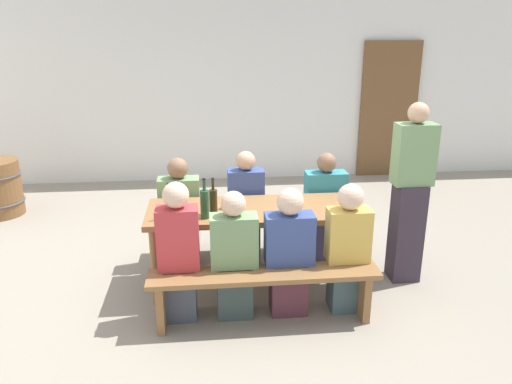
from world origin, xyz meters
name	(u,v)px	position (x,y,z in m)	size (l,w,h in m)	color
ground_plane	(256,283)	(0.00, 0.00, 0.00)	(24.00, 24.00, 0.00)	gray
back_wall	(233,75)	(0.00, 3.52, 1.60)	(14.00, 0.20, 3.20)	silver
wooden_door	(388,110)	(2.44, 3.38, 1.05)	(0.90, 0.06, 2.10)	brown
tasting_table	(256,217)	(0.00, 0.00, 0.66)	(1.94, 0.71, 0.75)	olive
bench_near	(264,283)	(0.00, -0.65, 0.35)	(1.84, 0.30, 0.45)	olive
bench_far	(250,222)	(0.00, 0.65, 0.35)	(1.84, 0.30, 0.45)	olive
wine_bottle_0	(205,203)	(-0.45, -0.20, 0.88)	(0.08, 0.08, 0.35)	#234C2D
wine_bottle_1	(169,206)	(-0.75, -0.19, 0.86)	(0.07, 0.07, 0.31)	#143319
wine_bottle_2	(213,201)	(-0.38, -0.10, 0.87)	(0.07, 0.07, 0.32)	#332814
wine_glass_0	(226,198)	(-0.26, 0.01, 0.85)	(0.07, 0.07, 0.15)	silver
wine_glass_1	(294,196)	(0.33, -0.05, 0.87)	(0.08, 0.08, 0.17)	silver
seated_guest_near_0	(179,254)	(-0.67, -0.50, 0.57)	(0.33, 0.24, 1.17)	#444B57
seated_guest_near_1	(234,258)	(-0.23, -0.50, 0.51)	(0.38, 0.24, 1.08)	#384946
seated_guest_near_2	(289,255)	(0.22, -0.50, 0.52)	(0.40, 0.24, 1.09)	#572B36
seated_guest_near_3	(347,250)	(0.71, -0.50, 0.54)	(0.35, 0.24, 1.11)	#3E565A
seated_guest_far_0	(180,215)	(-0.71, 0.50, 0.52)	(0.40, 0.24, 1.10)	#573144
seated_guest_far_1	(246,210)	(-0.05, 0.50, 0.54)	(0.36, 0.24, 1.15)	#3C485F
seated_guest_far_2	(325,209)	(0.75, 0.50, 0.52)	(0.41, 0.24, 1.11)	#47416D
standing_host	(410,197)	(1.41, -0.03, 0.81)	(0.35, 0.24, 1.68)	#352B38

